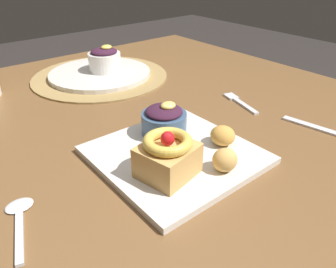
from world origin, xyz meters
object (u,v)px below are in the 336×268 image
(front_plate, at_px, (175,155))
(cake_slice, at_px, (168,156))
(fritter_middle, at_px, (225,160))
(back_ramekin, at_px, (105,59))
(berry_ramekin, at_px, (164,120))
(spoon, at_px, (19,218))
(fork, at_px, (239,102))
(knife, at_px, (328,131))
(back_plate, at_px, (100,73))
(fritter_front, at_px, (223,135))

(front_plate, bearing_deg, cake_slice, -140.86)
(fritter_middle, distance_m, back_ramekin, 0.56)
(cake_slice, xyz_separation_m, back_ramekin, (0.17, 0.50, 0.00))
(berry_ramekin, height_order, spoon, berry_ramekin)
(fork, height_order, knife, same)
(fork, distance_m, knife, 0.21)
(cake_slice, distance_m, back_plate, 0.53)
(fritter_middle, bearing_deg, back_ramekin, 80.17)
(berry_ramekin, distance_m, back_plate, 0.40)
(back_plate, bearing_deg, knife, -71.39)
(back_ramekin, bearing_deg, fork, -67.42)
(back_plate, distance_m, spoon, 0.58)
(back_plate, relative_size, back_ramekin, 3.16)
(cake_slice, xyz_separation_m, knife, (0.35, -0.09, -0.04))
(berry_ramekin, distance_m, fritter_middle, 0.16)
(back_ramekin, bearing_deg, front_plate, -104.95)
(back_plate, height_order, back_ramekin, back_ramekin)
(front_plate, height_order, fritter_front, fritter_front)
(fritter_middle, bearing_deg, front_plate, 106.45)
(cake_slice, height_order, knife, cake_slice)
(berry_ramekin, distance_m, back_ramekin, 0.40)
(fork, bearing_deg, back_ramekin, 39.11)
(fritter_front, distance_m, fritter_middle, 0.08)
(front_plate, xyz_separation_m, fork, (0.28, 0.09, -0.00))
(fritter_front, bearing_deg, back_plate, 87.73)
(cake_slice, xyz_separation_m, berry_ramekin, (0.08, 0.11, -0.01))
(back_plate, relative_size, knife, 1.53)
(front_plate, bearing_deg, fork, 17.17)
(front_plate, distance_m, back_plate, 0.47)
(front_plate, relative_size, back_plate, 0.90)
(fritter_middle, xyz_separation_m, knife, (0.28, -0.04, -0.03))
(spoon, bearing_deg, cake_slice, -88.43)
(spoon, distance_m, knife, 0.59)
(front_plate, xyz_separation_m, knife, (0.30, -0.13, -0.00))
(fritter_front, xyz_separation_m, spoon, (-0.35, 0.05, -0.03))
(front_plate, distance_m, back_ramekin, 0.48)
(front_plate, bearing_deg, fritter_front, -21.73)
(fritter_front, height_order, spoon, fritter_front)
(fritter_middle, bearing_deg, berry_ramekin, 89.73)
(spoon, bearing_deg, back_ramekin, -24.25)
(knife, bearing_deg, fritter_front, 57.62)
(fork, bearing_deg, cake_slice, 127.74)
(fritter_middle, bearing_deg, back_plate, 81.98)
(berry_ramekin, bearing_deg, fork, 4.56)
(berry_ramekin, height_order, fritter_middle, berry_ramekin)
(cake_slice, relative_size, fork, 0.79)
(fritter_middle, relative_size, fork, 0.34)
(fritter_middle, distance_m, spoon, 0.32)
(front_plate, height_order, back_plate, back_plate)
(berry_ramekin, relative_size, fritter_front, 1.89)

